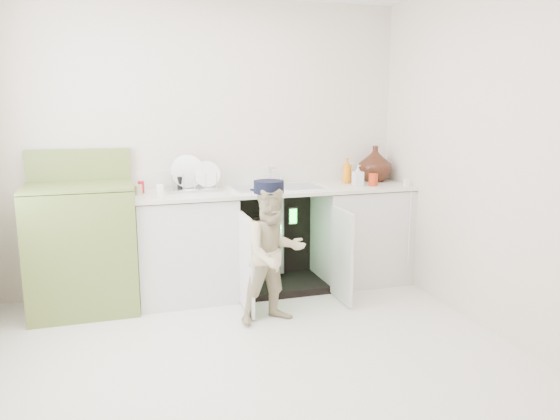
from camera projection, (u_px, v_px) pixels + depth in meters
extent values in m
plane|color=silver|center=(251.00, 353.00, 3.60)|extent=(3.50, 3.50, 0.00)
cube|color=beige|center=(207.00, 147.00, 4.76)|extent=(3.50, 2.50, 0.02)
cube|color=beige|center=(351.00, 209.00, 1.95)|extent=(3.50, 2.50, 0.02)
cube|color=beige|center=(488.00, 157.00, 3.87)|extent=(2.50, 3.00, 0.02)
cube|color=silver|center=(186.00, 248.00, 4.57)|extent=(0.80, 0.60, 0.86)
cube|color=silver|center=(360.00, 235.00, 5.03)|extent=(0.80, 0.60, 0.86)
cube|color=black|center=(269.00, 234.00, 5.05)|extent=(0.80, 0.06, 0.86)
cube|color=black|center=(277.00, 284.00, 4.88)|extent=(0.80, 0.60, 0.06)
cylinder|color=gray|center=(266.00, 237.00, 4.87)|extent=(0.05, 0.05, 0.70)
cylinder|color=gray|center=(281.00, 236.00, 4.91)|extent=(0.05, 0.05, 0.70)
cylinder|color=gray|center=(275.00, 219.00, 4.81)|extent=(0.07, 0.18, 0.07)
cube|color=silver|center=(247.00, 264.00, 4.22)|extent=(0.03, 0.40, 0.76)
cube|color=silver|center=(342.00, 255.00, 4.45)|extent=(0.02, 0.40, 0.76)
cube|color=beige|center=(277.00, 190.00, 4.71)|extent=(2.44, 0.64, 0.03)
cube|color=beige|center=(268.00, 175.00, 4.97)|extent=(2.44, 0.02, 0.15)
cube|color=white|center=(277.00, 189.00, 4.71)|extent=(0.85, 0.55, 0.02)
cube|color=gray|center=(254.00, 189.00, 4.65)|extent=(0.34, 0.40, 0.01)
cube|color=gray|center=(299.00, 187.00, 4.77)|extent=(0.34, 0.40, 0.01)
cylinder|color=silver|center=(270.00, 175.00, 4.90)|extent=(0.03, 0.03, 0.17)
cylinder|color=silver|center=(272.00, 167.00, 4.83)|extent=(0.02, 0.14, 0.02)
cylinder|color=silver|center=(282.00, 180.00, 4.94)|extent=(0.04, 0.04, 0.06)
cylinder|color=white|center=(410.00, 227.00, 4.82)|extent=(0.01, 0.01, 0.70)
cube|color=white|center=(406.00, 183.00, 4.83)|extent=(0.04, 0.02, 0.06)
cube|color=silver|center=(193.00, 189.00, 4.61)|extent=(0.46, 0.30, 0.02)
cylinder|color=silver|center=(188.00, 179.00, 4.60)|extent=(0.28, 0.10, 0.27)
cylinder|color=white|center=(207.00, 180.00, 4.64)|extent=(0.22, 0.06, 0.22)
cylinder|color=silver|center=(173.00, 182.00, 4.45)|extent=(0.01, 0.01, 0.13)
cylinder|color=silver|center=(184.00, 182.00, 4.48)|extent=(0.01, 0.01, 0.13)
cylinder|color=silver|center=(195.00, 181.00, 4.50)|extent=(0.01, 0.01, 0.13)
cylinder|color=silver|center=(206.00, 181.00, 4.53)|extent=(0.01, 0.01, 0.13)
cylinder|color=silver|center=(217.00, 181.00, 4.56)|extent=(0.01, 0.01, 0.13)
imported|color=#482E14|center=(375.00, 164.00, 5.10)|extent=(0.32, 0.32, 0.33)
imported|color=orange|center=(347.00, 171.00, 4.98)|extent=(0.09, 0.09, 0.23)
imported|color=silver|center=(358.00, 175.00, 4.85)|extent=(0.08, 0.09, 0.18)
cylinder|color=#B32F0F|center=(373.00, 180.00, 4.84)|extent=(0.08, 0.08, 0.11)
cylinder|color=red|center=(141.00, 187.00, 4.44)|extent=(0.05, 0.05, 0.10)
cylinder|color=tan|center=(139.00, 190.00, 4.36)|extent=(0.06, 0.06, 0.08)
cylinder|color=black|center=(180.00, 184.00, 4.57)|extent=(0.04, 0.04, 0.12)
cube|color=white|center=(160.00, 190.00, 4.31)|extent=(0.05, 0.05, 0.09)
cube|color=olive|center=(83.00, 249.00, 4.29)|extent=(0.81, 0.65, 0.98)
cube|color=olive|center=(78.00, 186.00, 4.20)|extent=(0.81, 0.65, 0.02)
cube|color=olive|center=(79.00, 165.00, 4.44)|extent=(0.81, 0.06, 0.26)
cylinder|color=black|center=(48.00, 191.00, 3.99)|extent=(0.18, 0.18, 0.02)
cylinder|color=silver|center=(48.00, 190.00, 3.99)|extent=(0.21, 0.21, 0.01)
cylinder|color=black|center=(52.00, 185.00, 4.29)|extent=(0.18, 0.18, 0.02)
cylinder|color=silver|center=(52.00, 184.00, 4.29)|extent=(0.21, 0.21, 0.01)
cylinder|color=black|center=(106.00, 189.00, 4.11)|extent=(0.18, 0.18, 0.02)
cylinder|color=silver|center=(106.00, 187.00, 4.10)|extent=(0.21, 0.21, 0.01)
cylinder|color=black|center=(106.00, 183.00, 4.41)|extent=(0.18, 0.18, 0.02)
cylinder|color=silver|center=(106.00, 181.00, 4.40)|extent=(0.21, 0.21, 0.01)
imported|color=#C6B38E|center=(274.00, 254.00, 4.03)|extent=(0.57, 0.48, 1.06)
cylinder|color=black|center=(273.00, 187.00, 3.94)|extent=(0.25, 0.25, 0.09)
cube|color=black|center=(267.00, 190.00, 4.03)|extent=(0.18, 0.12, 0.01)
cube|color=black|center=(293.00, 216.00, 4.43)|extent=(0.07, 0.01, 0.14)
cube|color=#26F23F|center=(293.00, 216.00, 4.43)|extent=(0.06, 0.00, 0.12)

